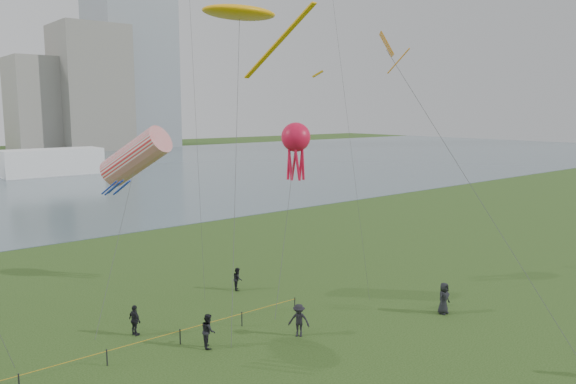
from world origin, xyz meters
TOP-DOWN VIEW (x-y plane):
  - building_mid at (46.00, 162.00)m, footprint 20.00×20.00m
  - building_low at (32.00, 168.00)m, footprint 16.00×18.00m
  - pavilion_right at (14.00, 98.00)m, footprint 18.00×7.00m
  - spectator_a at (-4.41, 11.23)m, footprint 0.98×1.08m
  - spectator_b at (0.21, 9.31)m, footprint 1.26×1.36m
  - spectator_c at (-6.72, 15.17)m, footprint 0.56×1.06m
  - spectator_d at (9.32, 6.31)m, footprint 1.00×0.70m
  - spectator_g at (2.17, 18.13)m, footprint 0.90×0.96m
  - kite_stingray at (3.73, 19.68)m, footprint 10.11×11.14m
  - kite_windsock at (-4.61, 18.91)m, footprint 5.94×5.51m
  - kite_octopus at (5.48, 15.83)m, footprint 5.75×4.72m
  - kite_delta at (6.31, 8.15)m, footprint 1.63×13.62m

SIDE VIEW (x-z plane):
  - spectator_g at x=2.17m, z-range 0.00..1.57m
  - spectator_c at x=-6.72m, z-range 0.00..1.73m
  - spectator_a at x=-4.41m, z-range 0.00..1.82m
  - spectator_b at x=0.21m, z-range 0.00..1.84m
  - spectator_d at x=9.32m, z-range 0.00..1.95m
  - pavilion_right at x=14.00m, z-range 0.00..5.00m
  - kite_windsock at x=-4.61m, z-range 3.82..15.32m
  - kite_octopus at x=5.48m, z-range 4.68..16.24m
  - building_low at x=32.00m, z-range 0.00..28.00m
  - kite_delta at x=6.31m, z-range 6.93..23.71m
  - kite_stingray at x=3.73m, z-range 9.21..28.63m
  - building_mid at x=46.00m, z-range 0.00..38.00m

